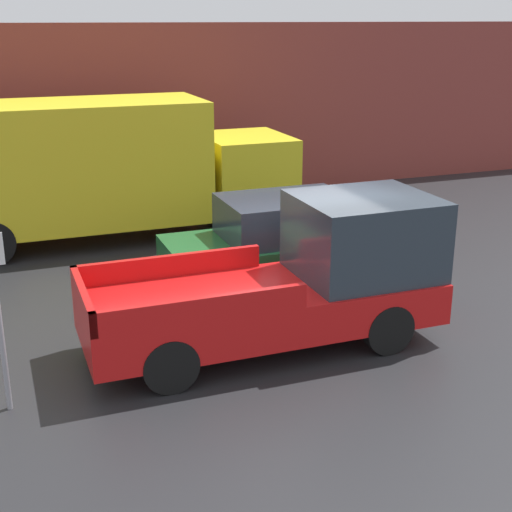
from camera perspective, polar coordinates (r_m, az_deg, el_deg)
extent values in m
plane|color=#232326|center=(12.02, 3.04, -4.66)|extent=(60.00, 60.00, 0.00)
cube|color=brown|center=(19.39, -7.24, 11.22)|extent=(28.00, 0.15, 4.61)
cube|color=red|center=(10.64, 0.56, -4.01)|extent=(5.31, 1.92, 0.62)
cube|color=#28333D|center=(11.00, 8.61, 1.63)|extent=(2.02, 1.81, 1.22)
cube|color=red|center=(10.95, -7.01, -0.80)|extent=(2.92, 0.10, 0.34)
cube|color=red|center=(9.30, -4.28, -4.30)|extent=(2.92, 0.10, 0.34)
cube|color=red|center=(9.88, -13.69, -3.39)|extent=(0.10, 1.92, 0.34)
cylinder|color=black|center=(12.09, 6.41, -2.67)|extent=(0.77, 0.26, 0.77)
cylinder|color=black|center=(10.73, 10.49, -5.71)|extent=(0.77, 0.26, 0.77)
cylinder|color=black|center=(11.07, -9.05, -4.83)|extent=(0.77, 0.26, 0.77)
cylinder|color=black|center=(9.57, -6.91, -8.63)|extent=(0.77, 0.26, 0.77)
cube|color=#1E592D|center=(13.34, 1.86, 0.36)|extent=(4.24, 1.89, 0.58)
cube|color=#28333D|center=(13.19, 2.40, 3.15)|extent=(2.33, 1.66, 0.74)
cylinder|color=black|center=(14.66, 5.34, 1.00)|extent=(0.66, 0.22, 0.66)
cylinder|color=black|center=(13.25, 8.52, -1.07)|extent=(0.66, 0.22, 0.66)
cylinder|color=black|center=(13.76, -4.57, -0.16)|extent=(0.66, 0.22, 0.66)
cylinder|color=black|center=(12.24, -2.35, -2.55)|extent=(0.66, 0.22, 0.66)
cube|color=gold|center=(16.95, -0.83, 6.79)|extent=(1.91, 2.26, 1.68)
cube|color=gold|center=(15.94, -16.12, 7.02)|extent=(6.60, 2.38, 2.61)
cylinder|color=black|center=(18.00, -3.01, 4.80)|extent=(0.92, 0.30, 0.92)
cylinder|color=black|center=(16.07, -0.71, 3.13)|extent=(0.92, 0.30, 0.92)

